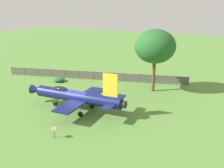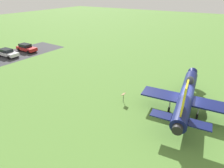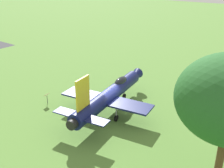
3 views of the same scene
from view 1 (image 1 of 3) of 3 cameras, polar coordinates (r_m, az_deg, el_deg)
The scene contains 6 objects.
ground_plane at distance 30.44m, azimuth -7.86°, elevation -6.17°, with size 200.00×200.00×0.00m, color #568438.
display_jet at distance 29.92m, azimuth -8.53°, elevation -2.80°, with size 9.20×13.37×5.17m.
shade_tree at distance 35.97m, azimuth 10.06°, elevation 8.63°, with size 6.01×5.90×9.24m.
perimeter_fence at distance 42.95m, azimuth -4.35°, elevation 2.06°, with size 9.88×30.80×1.42m.
shrub_near_fence at distance 42.56m, azimuth -12.24°, elevation 1.01°, with size 1.95×1.84×0.74m.
info_plaque at distance 24.47m, azimuth -13.44°, elevation -10.44°, with size 0.46×0.64×1.14m.
Camera 1 is at (-21.90, -17.36, 12.07)m, focal length 39.08 mm.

